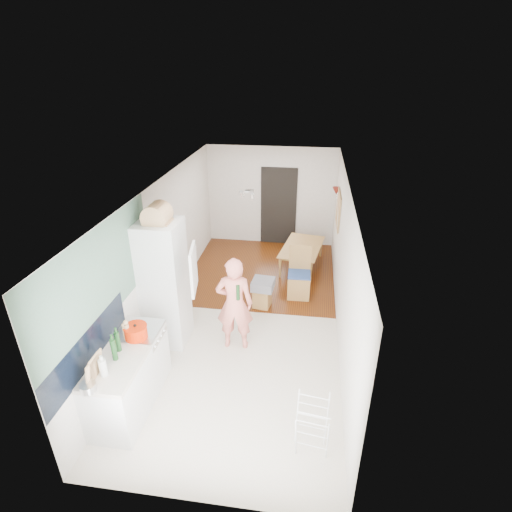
% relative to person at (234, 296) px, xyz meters
% --- Properties ---
extents(room_shell, '(3.20, 7.00, 2.50)m').
position_rel_person_xyz_m(room_shell, '(0.11, 0.81, 0.28)').
color(room_shell, silver).
rests_on(room_shell, ground).
extents(floor, '(3.20, 7.00, 0.01)m').
position_rel_person_xyz_m(floor, '(0.11, 0.81, -0.97)').
color(floor, beige).
rests_on(floor, ground).
extents(wood_floor_overlay, '(3.20, 3.30, 0.01)m').
position_rel_person_xyz_m(wood_floor_overlay, '(0.11, 2.66, -0.96)').
color(wood_floor_overlay, '#5C2907').
rests_on(wood_floor_overlay, room_shell).
extents(sage_wall_panel, '(0.02, 3.00, 1.30)m').
position_rel_person_xyz_m(sage_wall_panel, '(-1.48, -1.19, 0.88)').
color(sage_wall_panel, slate).
rests_on(sage_wall_panel, room_shell).
extents(tile_splashback, '(0.02, 1.90, 0.50)m').
position_rel_person_xyz_m(tile_splashback, '(-1.47, -1.74, 0.18)').
color(tile_splashback, black).
rests_on(tile_splashback, room_shell).
extents(doorway_recess, '(0.90, 0.04, 2.00)m').
position_rel_person_xyz_m(doorway_recess, '(0.31, 4.29, 0.03)').
color(doorway_recess, black).
rests_on(doorway_recess, room_shell).
extents(base_cabinet, '(0.60, 0.90, 0.86)m').
position_rel_person_xyz_m(base_cabinet, '(-1.19, -1.74, -0.54)').
color(base_cabinet, silver).
rests_on(base_cabinet, room_shell).
extents(worktop, '(0.62, 0.92, 0.06)m').
position_rel_person_xyz_m(worktop, '(-1.19, -1.74, -0.08)').
color(worktop, beige).
rests_on(worktop, room_shell).
extents(range_cooker, '(0.60, 0.60, 0.88)m').
position_rel_person_xyz_m(range_cooker, '(-1.19, -0.99, -0.53)').
color(range_cooker, silver).
rests_on(range_cooker, room_shell).
extents(cooker_top, '(0.60, 0.60, 0.04)m').
position_rel_person_xyz_m(cooker_top, '(-1.19, -0.99, -0.07)').
color(cooker_top, '#BDBDBF').
rests_on(cooker_top, room_shell).
extents(fridge_housing, '(0.66, 0.66, 2.15)m').
position_rel_person_xyz_m(fridge_housing, '(-1.16, 0.03, 0.11)').
color(fridge_housing, silver).
rests_on(fridge_housing, room_shell).
extents(fridge_door, '(0.14, 0.56, 0.70)m').
position_rel_person_xyz_m(fridge_door, '(-0.55, -0.27, 0.58)').
color(fridge_door, silver).
rests_on(fridge_door, room_shell).
extents(fridge_interior, '(0.02, 0.52, 0.66)m').
position_rel_person_xyz_m(fridge_interior, '(-0.85, 0.03, 0.58)').
color(fridge_interior, white).
rests_on(fridge_interior, room_shell).
extents(pinboard, '(0.03, 0.90, 0.70)m').
position_rel_person_xyz_m(pinboard, '(1.69, 2.71, 0.58)').
color(pinboard, tan).
rests_on(pinboard, room_shell).
extents(pinboard_frame, '(0.00, 0.94, 0.74)m').
position_rel_person_xyz_m(pinboard_frame, '(1.68, 2.71, 0.58)').
color(pinboard_frame, olive).
rests_on(pinboard_frame, room_shell).
extents(wall_sconce, '(0.18, 0.18, 0.16)m').
position_rel_person_xyz_m(wall_sconce, '(1.65, 3.36, 0.78)').
color(wall_sconce, maroon).
rests_on(wall_sconce, room_shell).
extents(person, '(0.74, 0.52, 1.93)m').
position_rel_person_xyz_m(person, '(0.00, 0.00, 0.00)').
color(person, '#E77A6B').
rests_on(person, floor).
extents(dining_table, '(0.90, 1.35, 0.44)m').
position_rel_person_xyz_m(dining_table, '(1.01, 3.01, -0.74)').
color(dining_table, olive).
rests_on(dining_table, floor).
extents(dining_chair, '(0.45, 0.45, 1.05)m').
position_rel_person_xyz_m(dining_chair, '(0.98, 1.72, -0.44)').
color(dining_chair, olive).
rests_on(dining_chair, floor).
extents(stool, '(0.35, 0.35, 0.40)m').
position_rel_person_xyz_m(stool, '(0.29, 1.23, -0.76)').
color(stool, olive).
rests_on(stool, floor).
extents(grey_drape, '(0.44, 0.44, 0.18)m').
position_rel_person_xyz_m(grey_drape, '(0.31, 1.24, -0.47)').
color(grey_drape, gray).
rests_on(grey_drape, stool).
extents(drying_rack, '(0.43, 0.40, 0.75)m').
position_rel_person_xyz_m(drying_rack, '(1.29, -1.85, -0.59)').
color(drying_rack, silver).
rests_on(drying_rack, floor).
extents(bread_bin, '(0.44, 0.42, 0.21)m').
position_rel_person_xyz_m(bread_bin, '(-1.14, 0.02, 1.29)').
color(bread_bin, tan).
rests_on(bread_bin, fridge_housing).
extents(red_casserole, '(0.37, 0.37, 0.19)m').
position_rel_person_xyz_m(red_casserole, '(-1.14, -1.16, 0.05)').
color(red_casserole, red).
rests_on(red_casserole, cooker_top).
extents(steel_pan, '(0.19, 0.19, 0.09)m').
position_rel_person_xyz_m(steel_pan, '(-1.28, -2.17, 0.00)').
color(steel_pan, '#BDBDBF').
rests_on(steel_pan, worktop).
extents(held_bottle, '(0.06, 0.06, 0.27)m').
position_rel_person_xyz_m(held_bottle, '(0.08, -0.10, 0.14)').
color(held_bottle, '#163B17').
rests_on(held_bottle, person).
extents(bottle_a, '(0.08, 0.08, 0.29)m').
position_rel_person_xyz_m(bottle_a, '(-1.25, -1.45, 0.10)').
color(bottle_a, '#163B17').
rests_on(bottle_a, worktop).
extents(bottle_b, '(0.09, 0.09, 0.30)m').
position_rel_person_xyz_m(bottle_b, '(-1.22, -1.62, 0.11)').
color(bottle_b, '#163B17').
rests_on(bottle_b, worktop).
extents(bottle_c, '(0.11, 0.11, 0.23)m').
position_rel_person_xyz_m(bottle_c, '(-1.22, -1.91, 0.07)').
color(bottle_c, beige).
rests_on(bottle_c, worktop).
extents(pepper_mill_front, '(0.06, 0.06, 0.20)m').
position_rel_person_xyz_m(pepper_mill_front, '(-1.27, -1.21, 0.05)').
color(pepper_mill_front, tan).
rests_on(pepper_mill_front, worktop).
extents(pepper_mill_back, '(0.08, 0.08, 0.24)m').
position_rel_person_xyz_m(pepper_mill_back, '(-1.23, -1.21, 0.07)').
color(pepper_mill_back, tan).
rests_on(pepper_mill_back, worktop).
extents(chopping_boards, '(0.09, 0.25, 0.33)m').
position_rel_person_xyz_m(chopping_boards, '(-1.29, -1.99, 0.12)').
color(chopping_boards, tan).
rests_on(chopping_boards, worktop).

